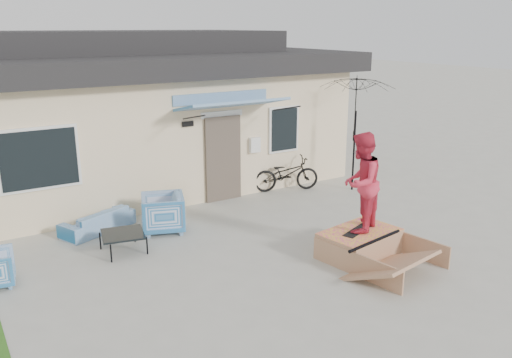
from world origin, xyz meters
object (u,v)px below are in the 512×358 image
armchair_right (163,211)px  skater (361,181)px  coffee_table (123,242)px  patio_umbrella (355,124)px  loveseat (97,217)px  bicycle (286,170)px  skateboard (358,230)px  skate_ramp (359,243)px

armchair_right → skater: size_ratio=0.48×
coffee_table → patio_umbrella: 6.67m
loveseat → coffee_table: size_ratio=2.05×
patio_umbrella → loveseat: bearing=174.7°
coffee_table → patio_umbrella: patio_umbrella is taller
patio_umbrella → bicycle: bearing=150.7°
armchair_right → skateboard: bearing=60.7°
skate_ramp → skateboard: bearing=90.0°
armchair_right → skateboard: size_ratio=1.04×
loveseat → patio_umbrella: patio_umbrella is taller
patio_umbrella → skater: skater is taller
bicycle → patio_umbrella: (1.53, -0.86, 1.20)m
patio_umbrella → skate_ramp: bearing=-129.9°
armchair_right → skate_ramp: size_ratio=0.46×
loveseat → skate_ramp: size_ratio=0.82×
bicycle → skateboard: size_ratio=2.02×
skater → coffee_table: bearing=-62.6°
armchair_right → bicycle: bearing=124.1°
armchair_right → coffee_table: bearing=-40.7°
armchair_right → skate_ramp: bearing=60.3°
armchair_right → patio_umbrella: patio_umbrella is taller
patio_umbrella → armchair_right: bearing=-178.6°
skateboard → skater: 0.96m
loveseat → coffee_table: bearing=71.8°
patio_umbrella → skateboard: patio_umbrella is taller
armchair_right → coffee_table: 1.24m
armchair_right → skate_ramp: 4.11m
coffee_table → loveseat: bearing=94.7°
patio_umbrella → skater: size_ratio=1.27×
patio_umbrella → skateboard: bearing=-130.4°
skater → skate_ramp: bearing=70.4°
armchair_right → bicycle: (3.86, 0.99, 0.11)m
skateboard → skater: skater is taller
coffee_table → skate_ramp: size_ratio=0.40×
loveseat → skateboard: bearing=112.3°
coffee_table → skater: size_ratio=0.42×
loveseat → skate_ramp: bearing=112.0°
skate_ramp → skateboard: skateboard is taller
bicycle → skate_ramp: 4.28m
skateboard → skater: size_ratio=0.46×
loveseat → skater: bearing=112.3°
bicycle → skateboard: (-1.20, -4.06, -0.04)m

